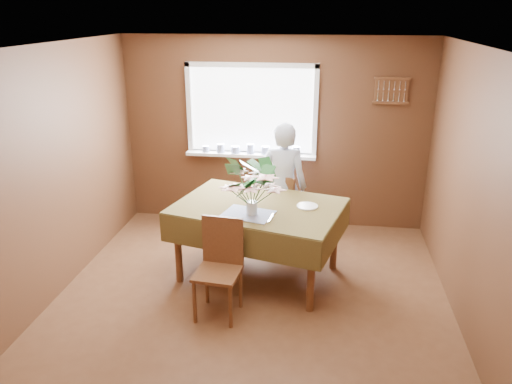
# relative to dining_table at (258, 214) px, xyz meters

# --- Properties ---
(floor) EXTENTS (4.50, 4.50, 0.00)m
(floor) POSITION_rel_dining_table_xyz_m (0.00, -0.73, -0.73)
(floor) COLOR #58341E
(floor) RESTS_ON ground
(ceiling) EXTENTS (4.50, 4.50, 0.00)m
(ceiling) POSITION_rel_dining_table_xyz_m (0.00, -0.73, 1.77)
(ceiling) COLOR white
(ceiling) RESTS_ON wall_back
(wall_back) EXTENTS (4.00, 0.00, 4.00)m
(wall_back) POSITION_rel_dining_table_xyz_m (0.00, 1.52, 0.52)
(wall_back) COLOR brown
(wall_back) RESTS_ON floor
(wall_front) EXTENTS (4.00, 0.00, 4.00)m
(wall_front) POSITION_rel_dining_table_xyz_m (0.00, -2.98, 0.52)
(wall_front) COLOR brown
(wall_front) RESTS_ON floor
(wall_left) EXTENTS (0.00, 4.50, 4.50)m
(wall_left) POSITION_rel_dining_table_xyz_m (-2.00, -0.73, 0.52)
(wall_left) COLOR brown
(wall_left) RESTS_ON floor
(wall_right) EXTENTS (0.00, 4.50, 4.50)m
(wall_right) POSITION_rel_dining_table_xyz_m (2.00, -0.73, 0.52)
(wall_right) COLOR brown
(wall_right) RESTS_ON floor
(window_assembly) EXTENTS (1.72, 0.20, 1.22)m
(window_assembly) POSITION_rel_dining_table_xyz_m (-0.30, 1.47, 0.61)
(window_assembly) COLOR white
(window_assembly) RESTS_ON wall_back
(spoon_rack) EXTENTS (0.44, 0.05, 0.33)m
(spoon_rack) POSITION_rel_dining_table_xyz_m (1.45, 1.49, 1.12)
(spoon_rack) COLOR brown
(spoon_rack) RESTS_ON wall_back
(dining_table) EXTENTS (1.96, 1.57, 0.84)m
(dining_table) POSITION_rel_dining_table_xyz_m (0.00, 0.00, 0.00)
(dining_table) COLOR brown
(dining_table) RESTS_ON floor
(chair_far) EXTENTS (0.54, 0.54, 0.93)m
(chair_far) POSITION_rel_dining_table_xyz_m (0.21, 0.83, -0.23)
(chair_far) COLOR brown
(chair_far) RESTS_ON floor
(chair_near) EXTENTS (0.45, 0.45, 0.95)m
(chair_near) POSITION_rel_dining_table_xyz_m (-0.27, -0.74, -0.21)
(chair_near) COLOR brown
(chair_near) RESTS_ON floor
(seated_woman) EXTENTS (0.61, 0.43, 1.58)m
(seated_woman) POSITION_rel_dining_table_xyz_m (0.20, 0.77, 0.06)
(seated_woman) COLOR white
(seated_woman) RESTS_ON floor
(flower_bouquet) EXTENTS (0.57, 0.57, 0.49)m
(flower_bouquet) POSITION_rel_dining_table_xyz_m (-0.03, -0.27, 0.42)
(flower_bouquet) COLOR white
(flower_bouquet) RESTS_ON dining_table
(side_plate) EXTENTS (0.26, 0.26, 0.01)m
(side_plate) POSITION_rel_dining_table_xyz_m (0.52, 0.02, 0.11)
(side_plate) COLOR white
(side_plate) RESTS_ON dining_table
(table_knife) EXTENTS (0.05, 0.23, 0.00)m
(table_knife) POSITION_rel_dining_table_xyz_m (0.17, -0.34, 0.11)
(table_knife) COLOR silver
(table_knife) RESTS_ON dining_table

